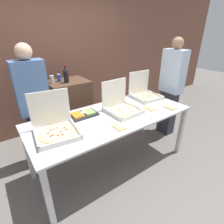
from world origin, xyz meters
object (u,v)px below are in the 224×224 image
at_px(pizza_box_far_right, 55,127).
at_px(soda_bottle, 66,75).
at_px(veggie_tray, 83,114).
at_px(person_guest_plaid, 35,107).
at_px(soda_can_colored, 59,78).
at_px(pizza_box_near_right, 121,106).
at_px(paper_plate_front_center, 171,108).
at_px(soda_can_silver, 52,79).
at_px(paper_plate_front_left, 119,127).
at_px(person_guest_cap, 171,87).
at_px(pizza_box_near_left, 144,93).
at_px(paper_plate_front_right, 150,108).

distance_m(pizza_box_far_right, soda_bottle, 1.16).
relative_size(veggie_tray, person_guest_plaid, 0.21).
relative_size(veggie_tray, soda_can_colored, 3.06).
bearing_deg(pizza_box_near_right, paper_plate_front_center, -30.69).
relative_size(soda_can_silver, soda_can_colored, 1.00).
height_order(paper_plate_front_left, soda_bottle, soda_bottle).
distance_m(soda_can_colored, person_guest_plaid, 0.72).
distance_m(paper_plate_front_center, soda_can_colored, 1.85).
height_order(soda_bottle, person_guest_cap, person_guest_cap).
height_order(pizza_box_near_left, person_guest_plaid, person_guest_plaid).
relative_size(paper_plate_front_right, veggie_tray, 0.54).
xyz_separation_m(pizza_box_near_right, pizza_box_near_left, (0.67, 0.21, -0.00)).
bearing_deg(soda_can_colored, person_guest_plaid, -142.30).
height_order(paper_plate_front_right, veggie_tray, veggie_tray).
distance_m(paper_plate_front_left, veggie_tray, 0.58).
xyz_separation_m(soda_bottle, soda_can_colored, (-0.07, 0.13, -0.06)).
bearing_deg(pizza_box_near_right, pizza_box_near_left, 15.20).
bearing_deg(paper_plate_front_left, person_guest_cap, 16.27).
height_order(veggie_tray, person_guest_cap, person_guest_cap).
distance_m(soda_bottle, soda_can_colored, 0.16).
relative_size(paper_plate_front_right, paper_plate_front_center, 1.01).
bearing_deg(soda_bottle, paper_plate_front_left, -85.93).
xyz_separation_m(pizza_box_near_right, veggie_tray, (-0.51, 0.19, -0.05)).
relative_size(paper_plate_front_left, soda_can_colored, 2.00).
bearing_deg(pizza_box_far_right, soda_can_colored, 73.20).
bearing_deg(veggie_tray, pizza_box_near_left, 0.90).
xyz_separation_m(pizza_box_far_right, soda_can_silver, (0.36, 1.07, 0.25)).
bearing_deg(veggie_tray, pizza_box_far_right, -155.61).
bearing_deg(person_guest_plaid, soda_bottle, -155.02).
height_order(veggie_tray, soda_can_colored, soda_can_colored).
height_order(pizza_box_near_right, paper_plate_front_left, pizza_box_near_right).
distance_m(veggie_tray, person_guest_cap, 1.76).
bearing_deg(paper_plate_front_center, soda_can_colored, 128.35).
height_order(pizza_box_near_left, person_guest_cap, person_guest_cap).
bearing_deg(pizza_box_near_left, pizza_box_near_right, -158.36).
relative_size(pizza_box_near_left, paper_plate_front_right, 2.27).
xyz_separation_m(pizza_box_near_left, soda_can_silver, (-1.27, 0.85, 0.26)).
bearing_deg(person_guest_cap, pizza_box_far_right, 92.97).
bearing_deg(paper_plate_front_left, soda_can_colored, 96.69).
distance_m(pizza_box_near_right, person_guest_cap, 1.25).
bearing_deg(pizza_box_far_right, pizza_box_near_right, 8.19).
xyz_separation_m(pizza_box_near_right, soda_can_colored, (-0.48, 1.07, 0.26)).
bearing_deg(pizza_box_near_left, pizza_box_far_right, -167.76).
relative_size(pizza_box_far_right, person_guest_cap, 0.29).
height_order(pizza_box_far_right, veggie_tray, pizza_box_far_right).
height_order(pizza_box_near_left, soda_can_silver, pizza_box_near_left).
height_order(pizza_box_near_right, pizza_box_near_left, pizza_box_near_right).
height_order(soda_can_colored, person_guest_cap, person_guest_cap).
bearing_deg(paper_plate_front_center, paper_plate_front_right, 148.97).
distance_m(pizza_box_near_right, soda_can_silver, 1.24).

